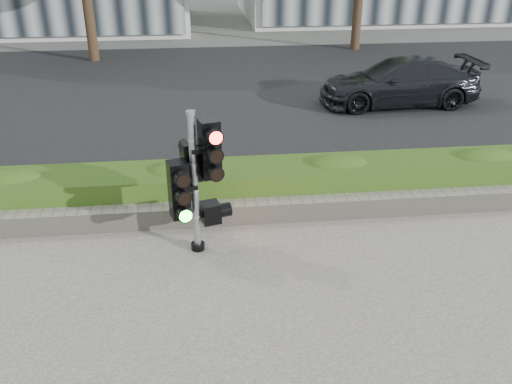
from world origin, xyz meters
TOP-DOWN VIEW (x-y plane):
  - ground at (0.00, 0.00)m, footprint 120.00×120.00m
  - road at (0.00, 10.00)m, footprint 60.00×13.00m
  - curb at (0.00, 3.15)m, footprint 60.00×0.25m
  - stone_wall at (0.00, 1.90)m, footprint 12.00×0.32m
  - hedge at (0.00, 2.55)m, footprint 12.00×1.00m
  - traffic_signal at (-0.94, 1.14)m, footprint 0.78×0.65m
  - car_dark at (4.56, 8.00)m, footprint 4.30×1.83m

SIDE VIEW (x-z plane):
  - ground at x=0.00m, z-range 0.00..0.00m
  - road at x=0.00m, z-range 0.00..0.02m
  - curb at x=0.00m, z-range 0.00..0.12m
  - stone_wall at x=0.00m, z-range 0.03..0.37m
  - hedge at x=0.00m, z-range 0.03..0.71m
  - car_dark at x=4.56m, z-range 0.02..1.26m
  - traffic_signal at x=-0.94m, z-range 0.14..2.29m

